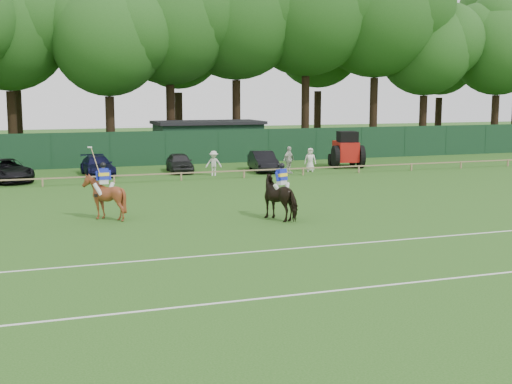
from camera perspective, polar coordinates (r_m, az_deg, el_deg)
name	(u,v)px	position (r m, az deg, el deg)	size (l,w,h in m)	color
ground	(271,244)	(24.19, 1.25, -4.32)	(160.00, 160.00, 0.00)	#1E4C14
horse_dark	(282,197)	(28.62, 2.15, -0.45)	(1.00, 2.20, 1.86)	black
horse_chestnut	(104,197)	(29.24, -12.54, -0.42)	(1.53, 1.72, 1.90)	brown
suv_black	(6,170)	(43.28, -20.09, 1.70)	(2.23, 4.83, 1.34)	black
sedan_navy	(98,166)	(44.84, -13.07, 2.14)	(1.75, 4.30, 1.25)	#111136
hatch_grey	(180,163)	(45.73, -6.39, 2.45)	(1.53, 3.80, 1.29)	#2A292C
estate_black	(263,161)	(45.99, 0.59, 2.57)	(1.43, 4.09, 1.35)	black
spectator_left	(214,163)	(43.64, -3.55, 2.40)	(1.03, 0.59, 1.59)	beige
spectator_mid	(289,160)	(44.73, 2.75, 2.68)	(1.04, 0.43, 1.78)	beige
spectator_right	(310,160)	(45.92, 4.54, 2.69)	(0.78, 0.51, 1.59)	white
rider_dark	(282,178)	(28.50, 2.18, 1.15)	(0.90, 0.58, 1.41)	silver
rider_chestnut	(104,178)	(29.12, -12.59, 1.18)	(0.94, 0.56, 2.05)	silver
pitch_lines	(311,267)	(21.04, 4.63, -6.26)	(60.00, 5.10, 0.01)	silver
pitch_rail	(165,174)	(41.22, -7.61, 1.51)	(62.10, 0.10, 0.50)	#997F5B
perimeter_fence	(139,149)	(49.95, -9.76, 3.57)	(92.08, 0.08, 2.50)	#14351E
utility_shed	(208,140)	(54.15, -4.03, 4.34)	(8.40, 4.40, 3.04)	#14331E
tree_row	(146,156)	(58.25, -9.13, 3.02)	(96.00, 12.00, 21.00)	#26561C
tractor	(346,150)	(48.89, 7.53, 3.47)	(2.65, 3.41, 2.55)	#B51710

